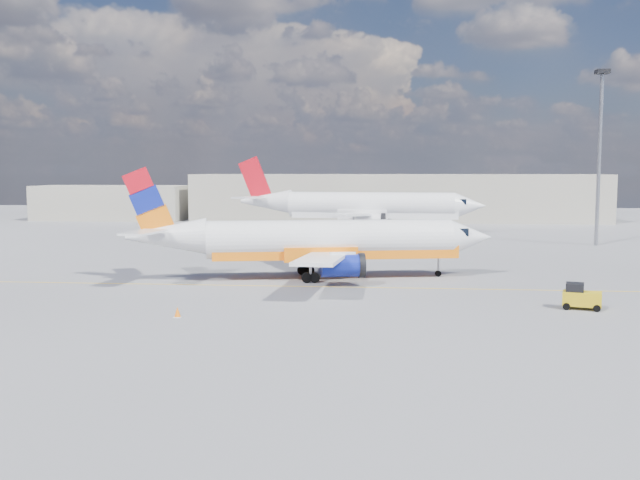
# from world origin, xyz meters

# --- Properties ---
(ground) EXTENTS (240.00, 240.00, 0.00)m
(ground) POSITION_xyz_m (0.00, 0.00, 0.00)
(ground) COLOR slate
(ground) RESTS_ON ground
(taxi_line) EXTENTS (70.00, 0.15, 0.01)m
(taxi_line) POSITION_xyz_m (0.00, 3.00, 0.01)
(taxi_line) COLOR yellow
(taxi_line) RESTS_ON ground
(terminal_main) EXTENTS (70.00, 14.00, 8.00)m
(terminal_main) POSITION_xyz_m (5.00, 75.00, 4.00)
(terminal_main) COLOR #B4AD9B
(terminal_main) RESTS_ON ground
(terminal_annex) EXTENTS (26.00, 10.00, 6.00)m
(terminal_annex) POSITION_xyz_m (-45.00, 72.00, 3.00)
(terminal_annex) COLOR #B4AD9B
(terminal_annex) RESTS_ON ground
(main_jet) EXTENTS (30.07, 23.20, 9.07)m
(main_jet) POSITION_xyz_m (-1.97, 7.07, 3.02)
(main_jet) COLOR white
(main_jet) RESTS_ON ground
(second_jet) EXTENTS (35.47, 27.96, 10.75)m
(second_jet) POSITION_xyz_m (0.08, 51.59, 3.58)
(second_jet) COLOR white
(second_jet) RESTS_ON ground
(gse_tug) EXTENTS (2.57, 1.98, 1.65)m
(gse_tug) POSITION_xyz_m (15.71, -4.04, 0.78)
(gse_tug) COLOR black
(gse_tug) RESTS_ON ground
(traffic_cone) EXTENTS (0.45, 0.45, 0.63)m
(traffic_cone) POSITION_xyz_m (-8.87, -8.92, 0.31)
(traffic_cone) COLOR white
(traffic_cone) RESTS_ON ground
(floodlight_mast) EXTENTS (1.47, 1.47, 20.14)m
(floodlight_mast) POSITION_xyz_m (27.78, 35.53, 12.08)
(floodlight_mast) COLOR gray
(floodlight_mast) RESTS_ON ground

